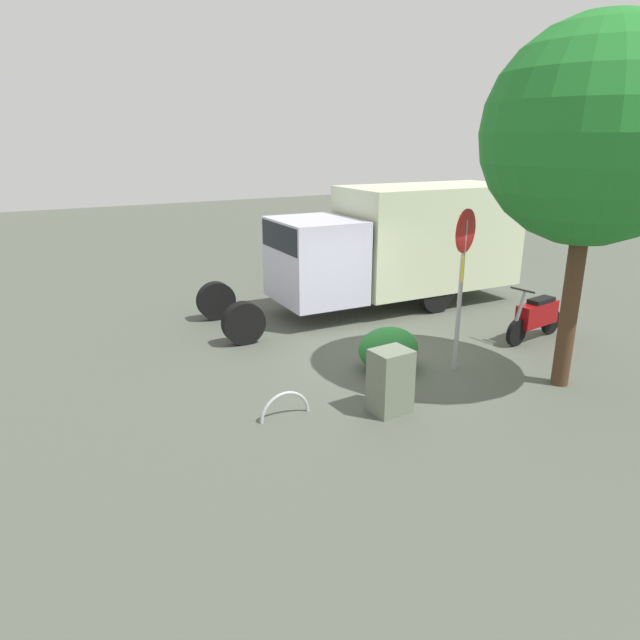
# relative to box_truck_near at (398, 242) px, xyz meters

# --- Properties ---
(ground_plane) EXTENTS (60.00, 60.00, 0.00)m
(ground_plane) POSITION_rel_box_truck_near_xyz_m (2.35, 2.94, -1.64)
(ground_plane) COLOR #4D5247
(box_truck_near) EXTENTS (8.16, 2.53, 2.99)m
(box_truck_near) POSITION_rel_box_truck_near_xyz_m (0.00, 0.00, 0.00)
(box_truck_near) COLOR black
(box_truck_near) RESTS_ON ground
(motorcycle) EXTENTS (1.81, 0.58, 1.20)m
(motorcycle) POSITION_rel_box_truck_near_xyz_m (-1.00, 3.56, -1.12)
(motorcycle) COLOR black
(motorcycle) RESTS_ON ground
(stop_sign) EXTENTS (0.71, 0.33, 2.96)m
(stop_sign) POSITION_rel_box_truck_near_xyz_m (1.62, 3.98, 0.33)
(stop_sign) COLOR #9E9EA3
(stop_sign) RESTS_ON ground
(street_tree) EXTENTS (3.43, 3.43, 5.87)m
(street_tree) POSITION_rel_box_truck_near_xyz_m (0.48, 5.37, 2.50)
(street_tree) COLOR #47301E
(street_tree) RESTS_ON ground
(utility_cabinet) EXTENTS (0.61, 0.51, 1.02)m
(utility_cabinet) POSITION_rel_box_truck_near_xyz_m (3.69, 4.74, -1.13)
(utility_cabinet) COLOR slate
(utility_cabinet) RESTS_ON ground
(bike_rack_hoop) EXTENTS (0.85, 0.07, 0.85)m
(bike_rack_hoop) POSITION_rel_box_truck_near_xyz_m (5.20, 4.11, -1.64)
(bike_rack_hoop) COLOR #B7B7BC
(bike_rack_hoop) RESTS_ON ground
(shrub_near_sign) EXTENTS (1.17, 0.95, 0.79)m
(shrub_near_sign) POSITION_rel_box_truck_near_xyz_m (2.69, 3.34, -1.24)
(shrub_near_sign) COLOR #25732F
(shrub_near_sign) RESTS_ON ground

